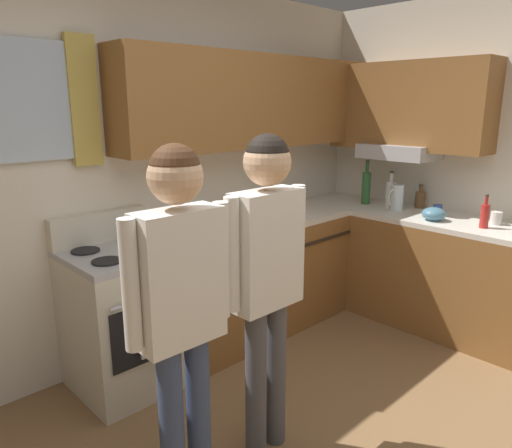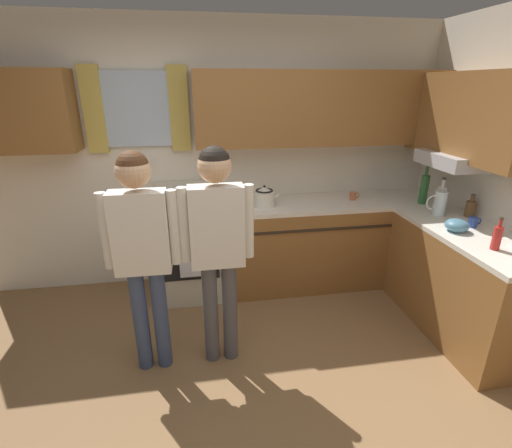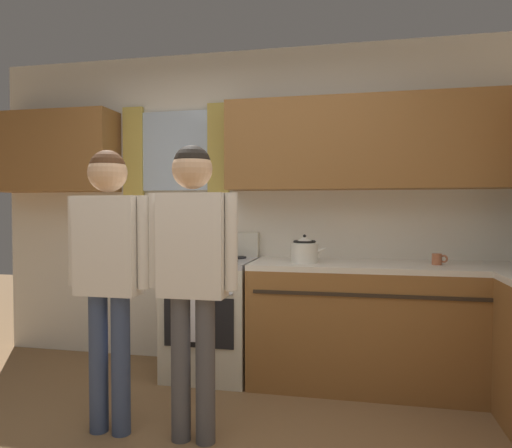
{
  "view_description": "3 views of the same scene",
  "coord_description": "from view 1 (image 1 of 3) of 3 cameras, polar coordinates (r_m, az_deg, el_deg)",
  "views": [
    {
      "loc": [
        -1.6,
        -1.04,
        1.77
      ],
      "look_at": [
        0.33,
        0.97,
        1.07
      ],
      "focal_mm": 33.53,
      "sensor_mm": 36.0,
      "label": 1
    },
    {
      "loc": [
        -0.17,
        -1.85,
        2.0
      ],
      "look_at": [
        0.29,
        0.92,
        0.93
      ],
      "focal_mm": 25.79,
      "sensor_mm": 36.0,
      "label": 2
    },
    {
      "loc": [
        0.82,
        -1.94,
        1.3
      ],
      "look_at": [
        0.2,
        1.01,
        1.2
      ],
      "focal_mm": 32.85,
      "sensor_mm": 36.0,
      "label": 3
    }
  ],
  "objects": [
    {
      "name": "back_wall_unit",
      "position": [
        3.32,
        -13.74,
        8.99
      ],
      "size": [
        4.6,
        0.42,
        2.6
      ],
      "color": "silver",
      "rests_on": "ground"
    },
    {
      "name": "kitchen_counter_run",
      "position": [
        4.02,
        10.22,
        -5.29
      ],
      "size": [
        2.23,
        2.0,
        0.9
      ],
      "color": "brown",
      "rests_on": "ground"
    },
    {
      "name": "stove_oven",
      "position": [
        3.19,
        -15.36,
        -10.56
      ],
      "size": [
        0.64,
        0.67,
        1.1
      ],
      "color": "beige",
      "rests_on": "ground"
    },
    {
      "name": "bottle_sauce_red",
      "position": [
        3.81,
        25.62,
        0.94
      ],
      "size": [
        0.06,
        0.06,
        0.25
      ],
      "color": "red",
      "rests_on": "kitchen_counter_run"
    },
    {
      "name": "bottle_wine_green",
      "position": [
        4.37,
        13.0,
        4.32
      ],
      "size": [
        0.08,
        0.08,
        0.39
      ],
      "color": "#2D6633",
      "rests_on": "kitchen_counter_run"
    },
    {
      "name": "bottle_squat_brown",
      "position": [
        4.34,
        19.0,
        2.84
      ],
      "size": [
        0.08,
        0.08,
        0.21
      ],
      "color": "brown",
      "rests_on": "kitchen_counter_run"
    },
    {
      "name": "bottle_milk_white",
      "position": [
        4.28,
        15.74,
        3.52
      ],
      "size": [
        0.08,
        0.08,
        0.31
      ],
      "color": "white",
      "rests_on": "kitchen_counter_run"
    },
    {
      "name": "mug_ceramic_white",
      "position": [
        3.97,
        26.75,
        0.65
      ],
      "size": [
        0.13,
        0.08,
        0.09
      ],
      "color": "white",
      "rests_on": "kitchen_counter_run"
    },
    {
      "name": "cup_terracotta",
      "position": [
        4.04,
        5.29,
        2.22
      ],
      "size": [
        0.11,
        0.07,
        0.08
      ],
      "color": "#B76642",
      "rests_on": "kitchen_counter_run"
    },
    {
      "name": "mug_cobalt_blue",
      "position": [
        4.12,
        20.87,
        1.61
      ],
      "size": [
        0.11,
        0.07,
        0.08
      ],
      "color": "#2D479E",
      "rests_on": "kitchen_counter_run"
    },
    {
      "name": "stovetop_kettle",
      "position": [
        3.35,
        -4.44,
        0.71
      ],
      "size": [
        0.27,
        0.2,
        0.21
      ],
      "color": "silver",
      "rests_on": "kitchen_counter_run"
    },
    {
      "name": "water_pitcher",
      "position": [
        4.16,
        16.38,
        3.05
      ],
      "size": [
        0.19,
        0.11,
        0.22
      ],
      "color": "silver",
      "rests_on": "kitchen_counter_run"
    },
    {
      "name": "mixing_bowl",
      "position": [
        3.91,
        20.46,
        1.09
      ],
      "size": [
        0.18,
        0.18,
        0.1
      ],
      "color": "teal",
      "rests_on": "kitchen_counter_run"
    },
    {
      "name": "adult_left",
      "position": [
        2.0,
        -9.05,
        -7.97
      ],
      "size": [
        0.51,
        0.22,
        1.63
      ],
      "color": "#38476B",
      "rests_on": "ground"
    },
    {
      "name": "adult_in_plaid",
      "position": [
        2.3,
        1.27,
        -4.53
      ],
      "size": [
        0.51,
        0.22,
        1.64
      ],
      "color": "#4C4C51",
      "rests_on": "ground"
    }
  ]
}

